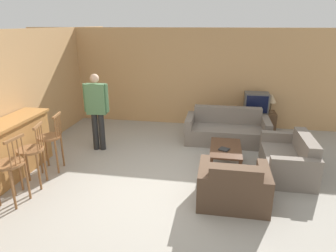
% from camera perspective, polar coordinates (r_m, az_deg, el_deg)
% --- Properties ---
extents(ground_plane, '(24.00, 24.00, 0.00)m').
position_cam_1_polar(ground_plane, '(5.28, 0.15, -11.76)').
color(ground_plane, gray).
extents(wall_back, '(9.40, 0.08, 2.60)m').
position_cam_1_polar(wall_back, '(8.24, 4.46, 9.15)').
color(wall_back, tan).
rests_on(wall_back, ground_plane).
extents(wall_left, '(0.08, 8.61, 2.60)m').
position_cam_1_polar(wall_left, '(7.18, -24.61, 6.02)').
color(wall_left, tan).
rests_on(wall_left, ground_plane).
extents(bar_counter, '(0.55, 2.38, 1.05)m').
position_cam_1_polar(bar_counter, '(6.01, -29.11, -4.75)').
color(bar_counter, '#A87038').
rests_on(bar_counter, ground_plane).
extents(bar_chair_near, '(0.49, 0.49, 1.12)m').
position_cam_1_polar(bar_chair_near, '(5.21, -27.84, -7.08)').
color(bar_chair_near, brown).
rests_on(bar_chair_near, ground_plane).
extents(bar_chair_mid, '(0.53, 0.53, 1.12)m').
position_cam_1_polar(bar_chair_mid, '(5.61, -24.55, -4.78)').
color(bar_chair_mid, brown).
rests_on(bar_chair_mid, ground_plane).
extents(bar_chair_far, '(0.51, 0.51, 1.12)m').
position_cam_1_polar(bar_chair_far, '(6.07, -21.43, -2.57)').
color(bar_chair_far, brown).
rests_on(bar_chair_far, ground_plane).
extents(couch_far, '(1.93, 0.89, 0.78)m').
position_cam_1_polar(couch_far, '(7.28, 11.13, -0.81)').
color(couch_far, '#70665B').
rests_on(couch_far, ground_plane).
extents(armchair_near, '(1.08, 0.85, 0.76)m').
position_cam_1_polar(armchair_near, '(4.86, 12.27, -11.35)').
color(armchair_near, '#4C3828').
rests_on(armchair_near, ground_plane).
extents(loveseat_right, '(0.82, 1.44, 0.75)m').
position_cam_1_polar(loveseat_right, '(6.09, 22.07, -5.98)').
color(loveseat_right, '#70665B').
rests_on(loveseat_right, ground_plane).
extents(coffee_table, '(0.60, 1.04, 0.40)m').
position_cam_1_polar(coffee_table, '(6.00, 10.92, -4.52)').
color(coffee_table, '#472D1E').
rests_on(coffee_table, ground_plane).
extents(tv_unit, '(1.02, 0.52, 0.54)m').
position_cam_1_polar(tv_unit, '(8.12, 16.12, 0.80)').
color(tv_unit, '#513823').
rests_on(tv_unit, ground_plane).
extents(tv, '(0.59, 0.42, 0.50)m').
position_cam_1_polar(tv, '(7.98, 16.46, 4.34)').
color(tv, '#4C4C4C').
rests_on(tv, tv_unit).
extents(book_on_table, '(0.23, 0.23, 0.02)m').
position_cam_1_polar(book_on_table, '(5.86, 10.63, -4.36)').
color(book_on_table, black).
rests_on(book_on_table, coffee_table).
extents(table_lamp, '(0.25, 0.25, 0.48)m').
position_cam_1_polar(table_lamp, '(8.01, 19.12, 4.90)').
color(table_lamp, brown).
rests_on(table_lamp, tv_unit).
extents(person_by_window, '(0.54, 0.21, 1.70)m').
position_cam_1_polar(person_by_window, '(6.66, -13.42, 3.39)').
color(person_by_window, black).
rests_on(person_by_window, ground_plane).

